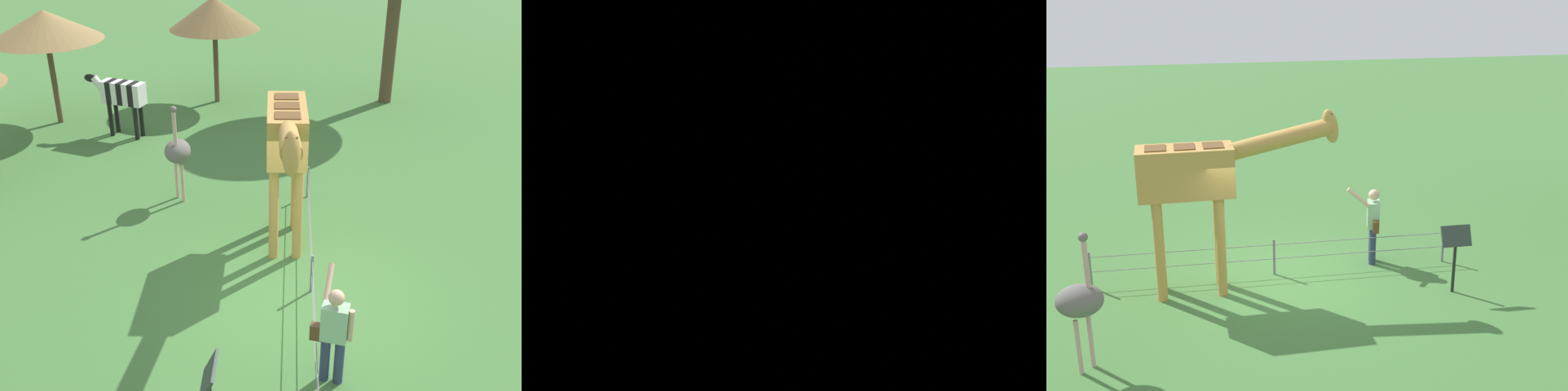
% 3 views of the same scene
% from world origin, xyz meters
% --- Properties ---
extents(ground_plane, '(60.00, 60.00, 0.00)m').
position_xyz_m(ground_plane, '(0.00, 0.00, 0.00)').
color(ground_plane, '#427538').
extents(giraffe, '(3.70, 0.75, 3.41)m').
position_xyz_m(giraffe, '(-1.32, -0.27, 2.23)').
color(giraffe, '#C69347').
rests_on(giraffe, ground_plane).
extents(visitor, '(0.73, 0.59, 1.67)m').
position_xyz_m(visitor, '(2.05, 0.43, 0.90)').
color(visitor, navy).
rests_on(visitor, ground_plane).
extents(info_sign, '(0.56, 0.21, 1.32)m').
position_xyz_m(info_sign, '(3.20, -1.13, 0.95)').
color(info_sign, black).
rests_on(info_sign, ground_plane).
extents(wire_fence, '(7.05, 0.05, 0.75)m').
position_xyz_m(wire_fence, '(0.00, 0.21, 0.40)').
color(wire_fence, slate).
rests_on(wire_fence, ground_plane).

